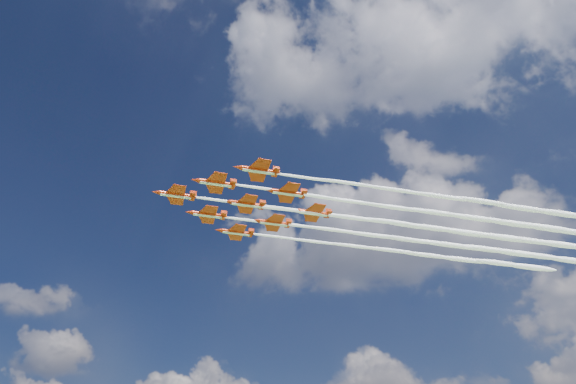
# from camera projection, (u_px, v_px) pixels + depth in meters

# --- Properties ---
(jet_lead) EXTENTS (85.88, 62.27, 2.74)m
(jet_lead) POSITION_uv_depth(u_px,v_px,m) (358.00, 218.00, 150.76)
(jet_lead) COLOR red
(jet_row2_port) EXTENTS (85.88, 62.27, 2.74)m
(jet_row2_port) POSITION_uv_depth(u_px,v_px,m) (401.00, 208.00, 146.25)
(jet_row2_port) COLOR red
(jet_row2_starb) EXTENTS (85.88, 62.27, 2.74)m
(jet_row2_starb) POSITION_uv_depth(u_px,v_px,m) (379.00, 236.00, 158.94)
(jet_row2_starb) COLOR red
(jet_row3_port) EXTENTS (85.88, 62.27, 2.74)m
(jet_row3_port) POSITION_uv_depth(u_px,v_px,m) (447.00, 197.00, 141.75)
(jet_row3_port) COLOR red
(jet_row3_centre) EXTENTS (85.88, 62.27, 2.74)m
(jet_row3_centre) POSITION_uv_depth(u_px,v_px,m) (420.00, 226.00, 154.43)
(jet_row3_centre) COLOR red
(jet_row3_starb) EXTENTS (85.88, 62.27, 2.74)m
(jet_row3_starb) POSITION_uv_depth(u_px,v_px,m) (397.00, 251.00, 167.12)
(jet_row3_starb) COLOR red
(jet_row4_port) EXTENTS (85.88, 62.27, 2.74)m
(jet_row4_port) POSITION_uv_depth(u_px,v_px,m) (463.00, 217.00, 149.93)
(jet_row4_port) COLOR red
(jet_row4_starb) EXTENTS (85.88, 62.27, 2.74)m
(jet_row4_starb) POSITION_uv_depth(u_px,v_px,m) (437.00, 243.00, 162.62)
(jet_row4_starb) COLOR red
(jet_tail) EXTENTS (85.88, 62.27, 2.74)m
(jet_tail) POSITION_uv_depth(u_px,v_px,m) (478.00, 234.00, 158.11)
(jet_tail) COLOR red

